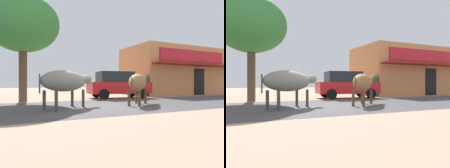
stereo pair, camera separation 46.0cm
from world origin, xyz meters
TOP-DOWN VIEW (x-y plane):
  - ground at (0.00, 0.00)m, footprint 80.00×80.00m
  - asphalt_road at (0.00, 0.00)m, footprint 72.00×5.59m
  - storefront_right_club at (9.56, 6.31)m, footprint 8.40×5.51m
  - roadside_tree at (-2.86, 3.54)m, footprint 3.61×3.61m
  - parked_hatchback_car at (2.60, 3.64)m, footprint 3.97×2.14m
  - cow_near_brown at (-1.62, -0.32)m, footprint 2.59×2.09m
  - cow_far_dark at (1.48, -0.37)m, footprint 2.12×2.08m
  - pedestrian_by_shop at (5.21, 4.26)m, footprint 0.48×0.61m

SIDE VIEW (x-z plane):
  - ground at x=0.00m, z-range 0.00..0.00m
  - asphalt_road at x=0.00m, z-range 0.00..0.00m
  - parked_hatchback_car at x=2.60m, z-range 0.02..1.66m
  - pedestrian_by_shop at x=5.21m, z-range 0.13..1.72m
  - cow_far_dark at x=1.48m, z-range 0.28..1.60m
  - cow_near_brown at x=-1.62m, z-range 0.30..1.68m
  - storefront_right_club at x=9.56m, z-range 0.01..3.94m
  - roadside_tree at x=-2.86m, z-range 1.22..6.60m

